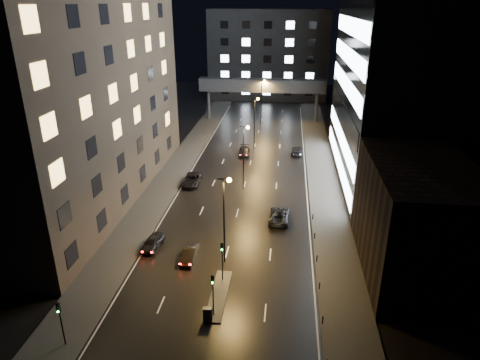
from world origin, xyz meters
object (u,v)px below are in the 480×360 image
Objects in this scene: car_away_d at (244,152)px; utility_cabinet at (208,314)px; car_away_b at (189,254)px; car_toward_b at (297,151)px; car_toward_a at (279,215)px; car_away_a at (152,243)px; car_away_c at (192,180)px.

utility_cabinet is at bearing -92.76° from car_away_d.
car_away_b is 35.99m from car_away_d.
utility_cabinet reaches higher than car_toward_b.
car_away_b is 0.77× the size of car_toward_a.
car_away_a is at bearing 32.75° from car_toward_a.
car_toward_a is 20.97m from utility_cabinet.
car_away_a is 0.86× the size of car_toward_b.
car_away_a is at bearing -91.58° from car_away_c.
car_away_c reaches higher than car_toward_a.
car_away_b is 10.48m from utility_cabinet.
car_away_d is at bearing 84.88° from car_away_a.
car_toward_a is at bearing 90.36° from car_toward_b.
car_away_a is at bearing 123.03° from utility_cabinet.
utility_cabinet is (-5.87, -20.13, 0.04)m from car_toward_a.
car_away_d is 45.64m from utility_cabinet.
car_away_c is 16.32m from car_away_d.
car_away_d is (2.51, 35.90, 0.03)m from car_away_b.
car_away_a is 5.19m from car_away_b.
car_away_d is 26.50m from car_toward_a.
car_toward_b is at bearing 75.96° from utility_cabinet.
car_away_c is at bearing 50.48° from car_toward_b.
car_away_d is (6.81, 14.83, -0.06)m from car_away_c.
car_toward_a is at bearing 37.29° from car_away_a.
car_away_c is 4.31× the size of utility_cabinet.
car_away_a is 14.54m from utility_cabinet.
car_away_a reaches higher than car_away_b.
car_away_a is 16.90m from car_toward_a.
car_away_c reaches higher than car_away_a.
car_away_b is at bearing 49.31° from car_toward_a.
car_away_d reaches higher than car_away_b.
car_away_b is at bearing 108.02° from utility_cabinet.
utility_cabinet reaches higher than car_away_b.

